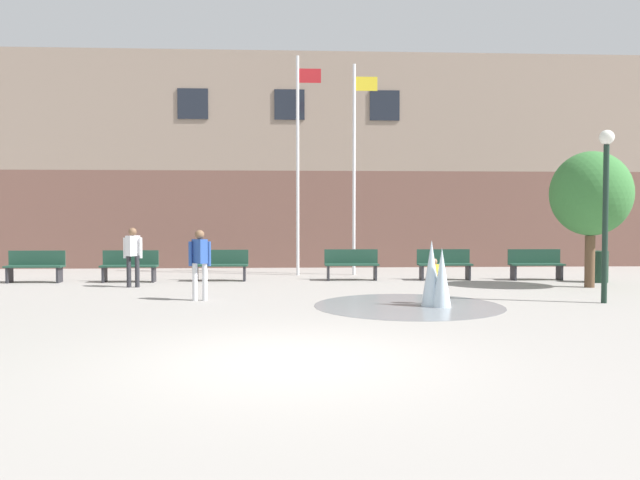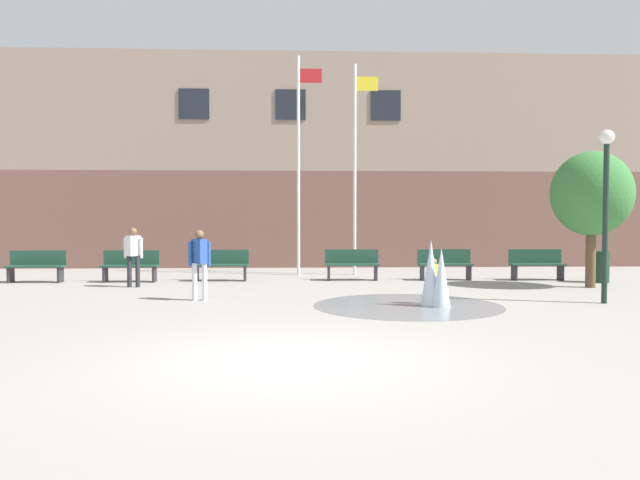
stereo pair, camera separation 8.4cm
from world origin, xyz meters
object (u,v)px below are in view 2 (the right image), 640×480
object	(u,v)px
park_bench_far_left	(36,266)
park_bench_under_left_flagpole	(221,265)
park_bench_left_of_flagpoles	(130,265)
street_tree_near_building	(592,194)
park_bench_near_trashcan	(445,264)
park_bench_far_right	(537,264)
lamp_post_right_lane	(606,190)
trash_can	(599,267)
child_running	(434,277)
adult_in_red	(133,252)
teen_by_trashcan	(199,259)
flagpole_left	(299,159)
flagpole_right	(356,163)
park_bench_center	(352,264)

from	to	relation	value
park_bench_far_left	park_bench_under_left_flagpole	world-z (taller)	same
park_bench_left_of_flagpoles	street_tree_near_building	size ratio (longest dim) A/B	0.44
park_bench_left_of_flagpoles	park_bench_under_left_flagpole	bearing A→B (deg)	4.20
park_bench_near_trashcan	park_bench_far_right	bearing A→B (deg)	-2.44
park_bench_far_left	park_bench_left_of_flagpoles	size ratio (longest dim) A/B	1.00
park_bench_far_left	lamp_post_right_lane	bearing A→B (deg)	-19.39
trash_can	street_tree_near_building	xyz separation A→B (m)	(-0.87, -1.26, 2.03)
park_bench_left_of_flagpoles	lamp_post_right_lane	size ratio (longest dim) A/B	0.43
park_bench_far_right	street_tree_near_building	xyz separation A→B (m)	(0.65, -2.01, 2.01)
child_running	adult_in_red	bearing A→B (deg)	-52.84
park_bench_left_of_flagpoles	child_running	size ratio (longest dim) A/B	1.62
park_bench_far_left	street_tree_near_building	distance (m)	15.54
park_bench_near_trashcan	child_running	size ratio (longest dim) A/B	1.62
teen_by_trashcan	flagpole_left	world-z (taller)	flagpole_left
park_bench_far_right	trash_can	size ratio (longest dim) A/B	1.78
park_bench_under_left_flagpole	trash_can	size ratio (longest dim) A/B	1.78
flagpole_right	trash_can	world-z (taller)	flagpole_right
teen_by_trashcan	flagpole_left	size ratio (longest dim) A/B	0.23
park_bench_near_trashcan	park_bench_far_right	xyz separation A→B (m)	(2.73, -0.12, 0.00)
park_bench_center	park_bench_near_trashcan	xyz separation A→B (m)	(2.77, -0.08, 0.00)
park_bench_far_right	flagpole_right	size ratio (longest dim) A/B	0.24
trash_can	street_tree_near_building	size ratio (longest dim) A/B	0.25
park_bench_under_left_flagpole	child_running	bearing A→B (deg)	-44.90
park_bench_left_of_flagpoles	teen_by_trashcan	distance (m)	4.87
child_running	lamp_post_right_lane	size ratio (longest dim) A/B	0.26
street_tree_near_building	park_bench_under_left_flagpole	bearing A→B (deg)	167.71
park_bench_far_left	flagpole_right	distance (m)	10.10
park_bench_left_of_flagpoles	park_bench_near_trashcan	xyz separation A→B (m)	(9.22, 0.14, 0.00)
park_bench_center	park_bench_under_left_flagpole	bearing A→B (deg)	-179.63
park_bench_under_left_flagpole	flagpole_right	bearing A→B (deg)	22.52
park_bench_far_left	adult_in_red	bearing A→B (deg)	-23.95
park_bench_near_trashcan	park_bench_far_right	size ratio (longest dim) A/B	1.00
park_bench_under_left_flagpole	street_tree_near_building	distance (m)	10.45
park_bench_center	park_bench_near_trashcan	world-z (taller)	same
street_tree_near_building	park_bench_far_right	bearing A→B (deg)	108.00
park_bench_left_of_flagpoles	park_bench_under_left_flagpole	size ratio (longest dim) A/B	1.00
adult_in_red	child_running	bearing A→B (deg)	98.75
park_bench_far_left	teen_by_trashcan	bearing A→B (deg)	-37.98
lamp_post_right_lane	street_tree_near_building	distance (m)	3.19
park_bench_under_left_flagpole	street_tree_near_building	xyz separation A→B (m)	(10.02, -2.18, 2.01)
flagpole_left	lamp_post_right_lane	size ratio (longest dim) A/B	1.87
flagpole_right	trash_can	xyz separation A→B (m)	(6.74, -2.64, -3.18)
child_running	trash_can	size ratio (longest dim) A/B	1.10
park_bench_far_left	park_bench_left_of_flagpoles	xyz separation A→B (m)	(2.67, -0.00, 0.00)
adult_in_red	street_tree_near_building	size ratio (longest dim) A/B	0.44
park_bench_under_left_flagpole	child_running	distance (m)	7.25
park_bench_near_trashcan	teen_by_trashcan	bearing A→B (deg)	-147.43
park_bench_center	park_bench_far_left	bearing A→B (deg)	-178.67
adult_in_red	trash_can	world-z (taller)	adult_in_red
teen_by_trashcan	child_running	world-z (taller)	teen_by_trashcan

